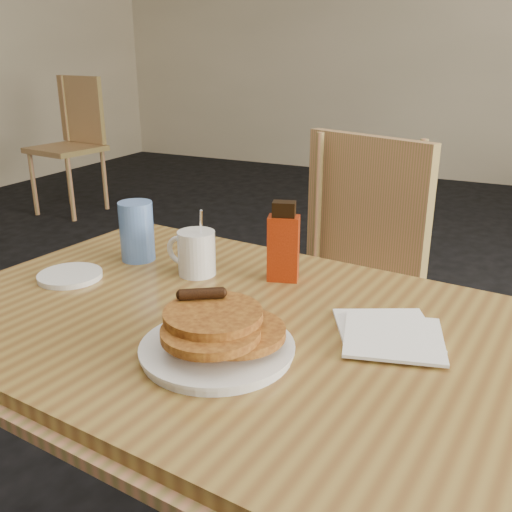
% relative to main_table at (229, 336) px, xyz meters
% --- Properties ---
extents(wall_back, '(8.00, 0.00, 8.00)m').
position_rel_main_table_xyz_m(wall_back, '(-0.02, 5.03, 0.69)').
color(wall_back, beige).
rests_on(wall_back, ground).
extents(main_table, '(1.29, 0.94, 0.75)m').
position_rel_main_table_xyz_m(main_table, '(0.00, 0.00, 0.00)').
color(main_table, olive).
rests_on(main_table, floor).
extents(chair_main_far, '(0.57, 0.59, 0.99)m').
position_rel_main_table_xyz_m(chair_main_far, '(0.03, 0.74, -0.12)').
color(chair_main_far, tan).
rests_on(chair_main_far, floor).
extents(chair_wall_extra, '(0.53, 0.53, 1.04)m').
position_rel_main_table_xyz_m(chair_wall_extra, '(-2.79, 2.57, -0.09)').
color(chair_wall_extra, tan).
rests_on(chair_wall_extra, floor).
extents(pancake_plate, '(0.26, 0.26, 0.10)m').
position_rel_main_table_xyz_m(pancake_plate, '(0.05, -0.13, 0.07)').
color(pancake_plate, white).
rests_on(pancake_plate, main_table).
extents(coffee_mug, '(0.12, 0.08, 0.16)m').
position_rel_main_table_xyz_m(coffee_mug, '(-0.17, 0.16, 0.09)').
color(coffee_mug, white).
rests_on(coffee_mug, main_table).
extents(syrup_bottle, '(0.08, 0.06, 0.18)m').
position_rel_main_table_xyz_m(syrup_bottle, '(0.02, 0.22, 0.12)').
color(syrup_bottle, maroon).
rests_on(syrup_bottle, main_table).
extents(napkin_stack, '(0.24, 0.25, 0.01)m').
position_rel_main_table_xyz_m(napkin_stack, '(0.30, 0.06, 0.05)').
color(napkin_stack, white).
rests_on(napkin_stack, main_table).
extents(blue_tumbler, '(0.09, 0.09, 0.14)m').
position_rel_main_table_xyz_m(blue_tumbler, '(-0.35, 0.18, 0.11)').
color(blue_tumbler, '#567FCB').
rests_on(blue_tumbler, main_table).
extents(side_saucer, '(0.15, 0.15, 0.01)m').
position_rel_main_table_xyz_m(side_saucer, '(-0.41, 0.02, 0.05)').
color(side_saucer, white).
rests_on(side_saucer, main_table).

